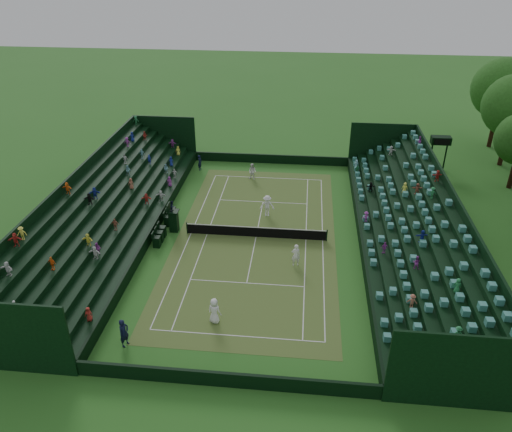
% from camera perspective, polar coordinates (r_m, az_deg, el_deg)
% --- Properties ---
extents(ground, '(160.00, 160.00, 0.00)m').
position_cam_1_polar(ground, '(41.30, 0.00, -2.43)').
color(ground, '#2C6A21').
rests_on(ground, ground).
extents(court_surface, '(12.97, 26.77, 0.01)m').
position_cam_1_polar(court_surface, '(41.29, 0.00, -2.43)').
color(court_surface, '#317226').
rests_on(court_surface, ground).
extents(perimeter_wall_north, '(17.17, 0.20, 1.00)m').
position_cam_1_polar(perimeter_wall_north, '(55.25, 1.72, 6.54)').
color(perimeter_wall_north, black).
rests_on(perimeter_wall_north, ground).
extents(perimeter_wall_south, '(17.17, 0.20, 1.00)m').
position_cam_1_polar(perimeter_wall_south, '(28.65, -3.48, -18.15)').
color(perimeter_wall_south, black).
rests_on(perimeter_wall_south, ground).
extents(perimeter_wall_east, '(0.20, 31.77, 1.00)m').
position_cam_1_polar(perimeter_wall_east, '(41.16, 11.84, -2.42)').
color(perimeter_wall_east, black).
rests_on(perimeter_wall_east, ground).
extents(perimeter_wall_west, '(0.20, 31.77, 1.00)m').
position_cam_1_polar(perimeter_wall_west, '(42.64, -11.42, -1.20)').
color(perimeter_wall_west, black).
rests_on(perimeter_wall_west, ground).
extents(north_grandstand, '(6.60, 32.00, 4.90)m').
position_cam_1_polar(north_grandstand, '(41.34, 17.74, -1.43)').
color(north_grandstand, black).
rests_on(north_grandstand, ground).
extents(south_grandstand, '(6.60, 32.00, 4.90)m').
position_cam_1_polar(south_grandstand, '(43.53, -16.82, 0.31)').
color(south_grandstand, black).
rests_on(south_grandstand, ground).
extents(tennis_net, '(11.67, 0.10, 1.06)m').
position_cam_1_polar(tennis_net, '(41.03, 0.00, -1.80)').
color(tennis_net, black).
rests_on(tennis_net, ground).
extents(scoreboard_tower, '(2.00, 1.00, 3.70)m').
position_cam_1_polar(scoreboard_tower, '(56.08, 20.35, 7.97)').
color(scoreboard_tower, black).
rests_on(scoreboard_tower, ground).
extents(umpire_chair, '(0.90, 0.90, 2.83)m').
position_cam_1_polar(umpire_chair, '(42.18, -9.42, -0.24)').
color(umpire_chair, black).
rests_on(umpire_chair, ground).
extents(courtside_chairs, '(0.60, 5.56, 1.29)m').
position_cam_1_polar(courtside_chairs, '(42.64, -10.38, -1.10)').
color(courtside_chairs, black).
rests_on(courtside_chairs, ground).
extents(player_near_west, '(1.03, 0.84, 1.81)m').
position_cam_1_polar(player_near_west, '(32.29, -4.78, -10.74)').
color(player_near_west, white).
rests_on(player_near_west, ground).
extents(player_near_east, '(0.76, 0.59, 1.84)m').
position_cam_1_polar(player_near_east, '(37.47, 4.57, -4.46)').
color(player_near_east, white).
rests_on(player_near_east, ground).
extents(player_far_west, '(1.01, 0.90, 1.71)m').
position_cam_1_polar(player_far_west, '(51.12, -0.41, 5.09)').
color(player_far_west, white).
rests_on(player_far_west, ground).
extents(player_far_east, '(1.29, 0.77, 1.97)m').
position_cam_1_polar(player_far_east, '(44.07, 1.29, 1.18)').
color(player_far_east, white).
rests_on(player_far_east, ground).
extents(line_judge_north, '(0.49, 0.67, 1.67)m').
position_cam_1_polar(line_judge_north, '(53.75, -6.43, 6.10)').
color(line_judge_north, black).
rests_on(line_judge_north, ground).
extents(line_judge_south, '(0.70, 0.82, 1.90)m').
position_cam_1_polar(line_judge_south, '(31.57, -14.85, -12.79)').
color(line_judge_south, black).
rests_on(line_judge_south, ground).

